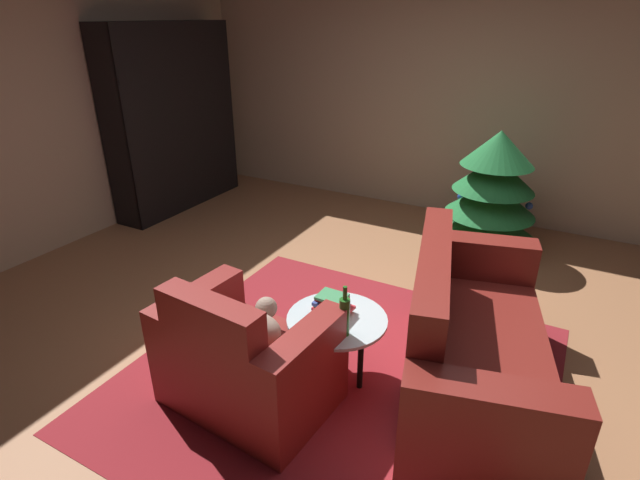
# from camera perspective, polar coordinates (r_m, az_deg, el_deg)

# --- Properties ---
(ground_plane) EXTENTS (7.58, 7.58, 0.00)m
(ground_plane) POSITION_cam_1_polar(r_m,az_deg,el_deg) (3.55, 3.50, -11.35)
(ground_plane) COLOR #9F6844
(wall_back) EXTENTS (6.43, 0.06, 2.78)m
(wall_back) POSITION_cam_1_polar(r_m,az_deg,el_deg) (5.58, 16.78, 16.65)
(wall_back) COLOR tan
(wall_back) RESTS_ON ground
(wall_left) EXTENTS (0.06, 5.65, 2.78)m
(wall_left) POSITION_cam_1_polar(r_m,az_deg,el_deg) (5.13, -31.27, 13.55)
(wall_left) COLOR tan
(wall_left) RESTS_ON ground
(area_rug) EXTENTS (2.52, 2.47, 0.01)m
(area_rug) POSITION_cam_1_polar(r_m,az_deg,el_deg) (3.23, 2.23, -15.50)
(area_rug) COLOR maroon
(area_rug) RESTS_ON ground
(bookshelf_unit) EXTENTS (0.38, 1.67, 2.03)m
(bookshelf_unit) POSITION_cam_1_polar(r_m,az_deg,el_deg) (5.98, -15.89, 13.39)
(bookshelf_unit) COLOR black
(bookshelf_unit) RESTS_ON ground
(armchair_red) EXTENTS (0.99, 0.74, 0.83)m
(armchair_red) POSITION_cam_1_polar(r_m,az_deg,el_deg) (2.90, -8.64, -13.77)
(armchair_red) COLOR maroon
(armchair_red) RESTS_ON ground
(couch_red) EXTENTS (1.15, 1.84, 0.93)m
(couch_red) POSITION_cam_1_polar(r_m,az_deg,el_deg) (3.04, 17.01, -12.10)
(couch_red) COLOR maroon
(couch_red) RESTS_ON ground
(coffee_table) EXTENTS (0.60, 0.60, 0.45)m
(coffee_table) POSITION_cam_1_polar(r_m,az_deg,el_deg) (2.98, 1.97, -9.90)
(coffee_table) COLOR black
(coffee_table) RESTS_ON ground
(book_stack_on_table) EXTENTS (0.23, 0.20, 0.13)m
(book_stack_on_table) POSITION_cam_1_polar(r_m,az_deg,el_deg) (2.96, 1.47, -7.44)
(book_stack_on_table) COLOR gold
(book_stack_on_table) RESTS_ON coffee_table
(bottle_on_table) EXTENTS (0.06, 0.06, 0.31)m
(bottle_on_table) POSITION_cam_1_polar(r_m,az_deg,el_deg) (2.74, 2.87, -8.83)
(bottle_on_table) COLOR #225A1E
(bottle_on_table) RESTS_ON coffee_table
(decorated_tree) EXTENTS (0.91, 0.91, 1.17)m
(decorated_tree) POSITION_cam_1_polar(r_m,az_deg,el_deg) (4.82, 19.45, 5.21)
(decorated_tree) COLOR brown
(decorated_tree) RESTS_ON ground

